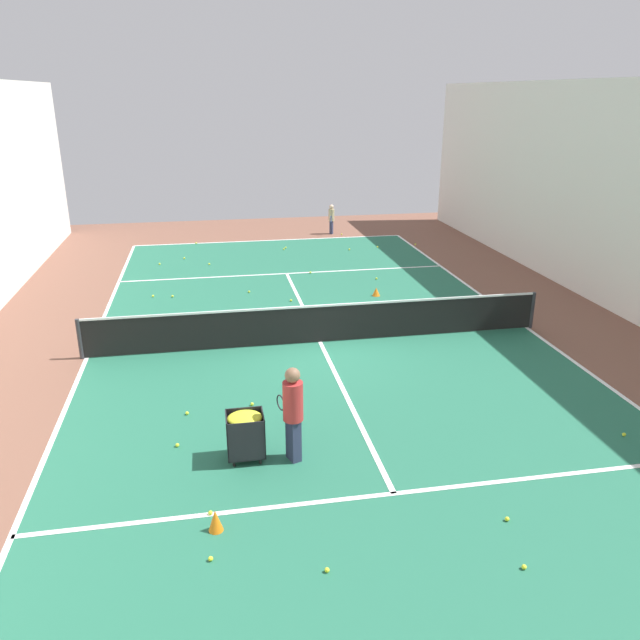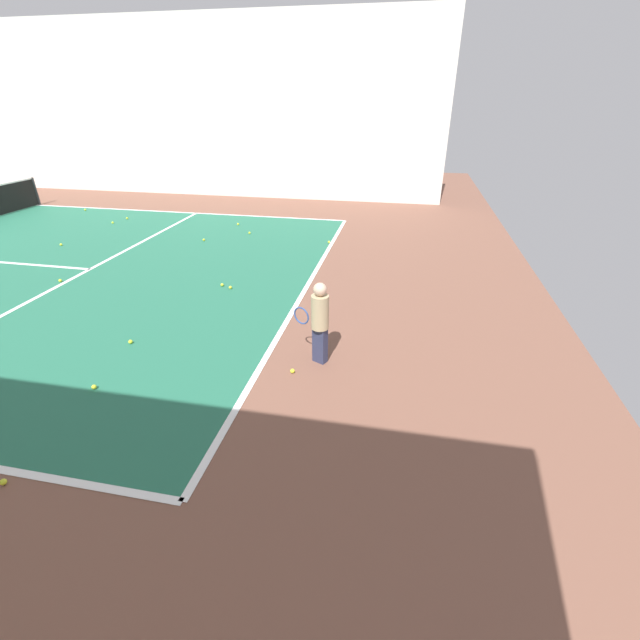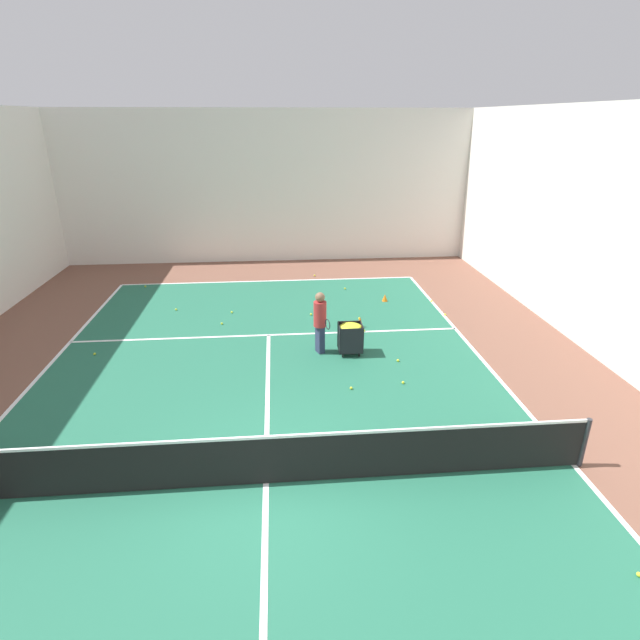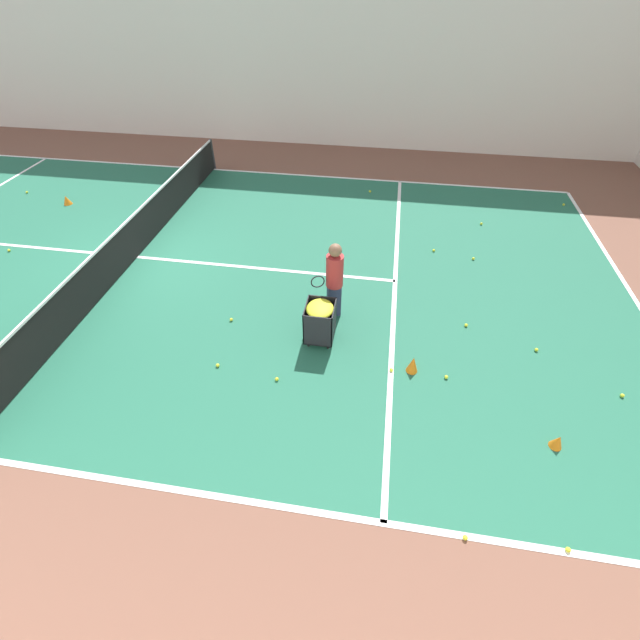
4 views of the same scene
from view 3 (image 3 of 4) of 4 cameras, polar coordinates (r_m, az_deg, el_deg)
The scene contains 29 objects.
ground_plane at distance 9.27m, azimuth -6.19°, elevation -18.10°, with size 33.70×33.70×0.00m, color brown.
court_playing_area at distance 9.27m, azimuth -6.19°, elevation -18.09°, with size 11.35×23.60×0.00m.
line_baseline_far at distance 19.81m, azimuth -5.78°, elevation 4.47°, with size 11.35×0.10×0.00m, color white.
line_sideline_right at distance 10.70m, azimuth 27.01°, elevation -14.56°, with size 0.10×23.60×0.00m, color white.
line_service_far at distance 14.84m, azimuth -5.89°, elevation -1.72°, with size 11.35×0.10×0.00m, color white.
line_centre_service at distance 9.27m, azimuth -6.19°, elevation -18.07°, with size 0.10×12.98×0.00m, color white.
hall_enclosure_far at distance 22.20m, azimuth -6.06°, elevation 14.77°, with size 17.45×0.15×6.36m.
tennis_net at distance 8.95m, azimuth -6.33°, elevation -15.56°, with size 11.65×0.10×1.00m.
coach_at_net at distance 13.32m, azimuth 0.01°, elevation 0.15°, with size 0.46×0.67×1.73m.
ball_cart at distance 13.40m, azimuth 3.50°, elevation -1.46°, with size 0.64×0.56×0.87m.
training_cone_0 at distance 17.61m, azimuth 7.42°, elevation 2.55°, with size 0.20×0.20×0.25m, color orange.
training_cone_1 at distance 15.31m, azimuth 4.58°, elevation -0.21°, with size 0.22×0.22×0.34m, color orange.
tennis_ball_0 at distance 14.85m, azimuth -24.36°, elevation -3.55°, with size 0.07×0.07×0.07m, color yellow.
tennis_ball_2 at distance 17.47m, azimuth 0.37°, elevation 2.25°, with size 0.07×0.07×0.07m, color yellow.
tennis_ball_5 at distance 12.30m, azimuth 9.48°, elevation -7.06°, with size 0.07×0.07×0.07m, color yellow.
tennis_ball_6 at distance 9.02m, azimuth 32.65°, elevation -23.28°, with size 0.07×0.07×0.07m, color yellow.
tennis_ball_7 at distance 20.30m, azimuth -0.63°, elevation 5.11°, with size 0.07×0.07×0.07m, color yellow.
tennis_ball_8 at distance 16.70m, azimuth 14.09°, elevation 0.61°, with size 0.07×0.07×0.07m, color yellow.
tennis_ball_12 at distance 17.85m, azimuth 12.61°, elevation 2.14°, with size 0.07×0.07×0.07m, color yellow.
tennis_ball_16 at distance 15.79m, azimuth -11.16°, elevation -0.40°, with size 0.07×0.07×0.07m, color yellow.
tennis_ball_19 at distance 13.34m, azimuth 8.90°, elevation -4.59°, with size 0.07×0.07×0.07m, color yellow.
tennis_ball_20 at distance 17.32m, azimuth -16.13°, elevation 1.17°, with size 0.07×0.07×0.07m, color yellow.
tennis_ball_21 at distance 15.95m, azimuth 4.52°, elevation 0.19°, with size 0.07×0.07×0.07m, color yellow.
tennis_ball_22 at distance 18.74m, azimuth 2.87°, elevation 3.62°, with size 0.07×0.07×0.07m, color yellow.
tennis_ball_24 at distance 16.66m, azimuth -10.05°, elevation 0.89°, with size 0.07×0.07×0.07m, color yellow.
tennis_ball_25 at distance 15.04m, azimuth 5.07°, elevation -1.22°, with size 0.07×0.07×0.07m, color yellow.
tennis_ball_29 at distance 16.23m, azimuth -1.03°, elevation 0.67°, with size 0.07×0.07×0.07m, color yellow.
tennis_ball_30 at distance 11.92m, azimuth 3.58°, elevation -7.77°, with size 0.07×0.07×0.07m, color yellow.
tennis_ball_31 at distance 20.08m, azimuth -19.34°, elevation 3.64°, with size 0.07×0.07×0.07m, color yellow.
Camera 3 is at (0.33, -7.09, 5.96)m, focal length 28.00 mm.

